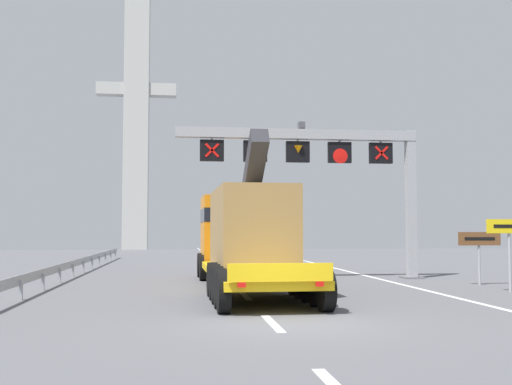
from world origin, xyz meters
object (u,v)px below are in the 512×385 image
Objects in this scene: tourist_info_sign_brown at (479,244)px; bridge_pylon_distant at (136,117)px; heavy_haul_truck_yellow at (242,234)px; exit_sign_yellow at (510,236)px; overhead_lane_gantry at (327,158)px.

tourist_info_sign_brown is 52.56m from bridge_pylon_distant.
heavy_haul_truck_yellow is 49.93m from bridge_pylon_distant.
exit_sign_yellow is (9.05, -3.09, -0.04)m from heavy_haul_truck_yellow.
overhead_lane_gantry is 5.29× the size of tourist_info_sign_brown.
exit_sign_yellow is at bearing -18.88° from heavy_haul_truck_yellow.
exit_sign_yellow is (4.97, -6.31, -3.40)m from overhead_lane_gantry.
overhead_lane_gantry is at bearing 128.19° from exit_sign_yellow.
bridge_pylon_distant is at bearing 108.01° from exit_sign_yellow.
overhead_lane_gantry is 0.78× the size of heavy_haul_truck_yellow.
heavy_haul_truck_yellow is 9.34m from tourist_info_sign_brown.
bridge_pylon_distant reaches higher than exit_sign_yellow.
overhead_lane_gantry is 46.88m from bridge_pylon_distant.
bridge_pylon_distant is (-16.75, 47.96, 13.50)m from tourist_info_sign_brown.
exit_sign_yellow is 0.09× the size of bridge_pylon_distant.
overhead_lane_gantry is at bearing -75.46° from bridge_pylon_distant.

